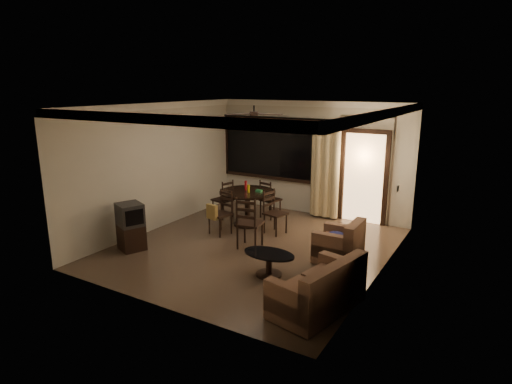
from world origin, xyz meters
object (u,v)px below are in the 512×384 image
Objects in this scene: dining_chair_west at (223,206)px; dining_chair_north at (270,206)px; dining_table at (248,199)px; coffee_table at (269,260)px; side_chair at (250,232)px; sofa at (320,291)px; tv_cabinet at (131,226)px; dining_chair_south at (220,221)px; armchair at (341,245)px; dining_chair_east at (275,221)px.

dining_chair_north is at bearing 133.24° from dining_chair_west.
dining_chair_west is (-0.82, 0.18, -0.35)m from dining_table.
side_chair is at bearing 135.63° from coffee_table.
dining_chair_north is 4.53m from sofa.
dining_chair_south is at bearing 81.78° from tv_cabinet.
tv_cabinet is at bearing -108.77° from dining_chair_south.
sofa is at bearing -19.47° from dining_chair_south.
dining_chair_south is 2.32m from coffee_table.
dining_chair_south is 1.22× the size of armchair.
tv_cabinet is 1.01× the size of coffee_table.
dining_chair_south is 3.71m from sofa.
sofa is (2.14, -2.63, 0.03)m from dining_chair_east.
dining_chair_north reaches higher than tv_cabinet.
armchair is (3.78, 1.51, -0.15)m from tv_cabinet.
side_chair reaches higher than armchair.
dining_chair_west is 1.15m from dining_chair_north.
dining_chair_west is 1.67m from dining_chair_east.
dining_chair_south is (0.63, -1.02, 0.02)m from dining_chair_west.
dining_table is 2.78m from armchair.
dining_chair_south is 0.89× the size of side_chair.
dining_table is at bearing 90.10° from dining_chair_north.
dining_chair_west is 0.89× the size of side_chair.
dining_table is 1.36× the size of dining_chair_north.
coffee_table is (0.92, -1.94, -0.01)m from dining_chair_east.
sofa is 1.72× the size of coffee_table.
side_chair reaches higher than tv_cabinet.
side_chair reaches higher than dining_table.
dining_chair_east is 3.39m from sofa.
dining_chair_west is 2.11m from side_chair.
dining_chair_east reaches higher than tv_cabinet.
tv_cabinet is at bearing 151.41° from dining_chair_east.
dining_table is at bearing 148.95° from sofa.
dining_chair_south is at bearing -29.73° from side_chair.
dining_chair_north is 3.50m from tv_cabinet.
dining_chair_east reaches higher than armchair.
dining_chair_west is 1.00× the size of dining_chair_north.
side_chair is at bearing 61.98° from dining_chair_west.
side_chair is (0.79, -1.20, -0.32)m from dining_table.
tv_cabinet is at bearing -115.62° from dining_table.
dining_chair_north is at bearing 144.14° from armchair.
side_chair reaches higher than coffee_table.
side_chair is at bearing 120.05° from dining_chair_north.
dining_chair_west is 3.60m from armchair.
side_chair is (-0.95, 0.93, 0.05)m from coffee_table.
dining_table is 4.09m from sofa.
dining_table is at bearing 89.93° from dining_chair_east.
dining_chair_north is 1.03× the size of coffee_table.
dining_chair_south reaches higher than armchair.
dining_chair_north is 0.60× the size of sofa.
tv_cabinet is at bearing -172.31° from sofa.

